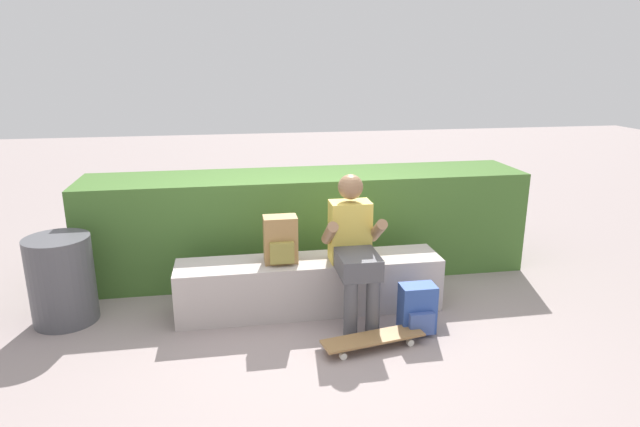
# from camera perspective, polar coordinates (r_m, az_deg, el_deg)

# --- Properties ---
(ground_plane) EXTENTS (24.00, 24.00, 0.00)m
(ground_plane) POSITION_cam_1_polar(r_m,az_deg,el_deg) (4.50, -0.36, -12.08)
(ground_plane) COLOR gray
(bench_main) EXTENTS (2.28, 0.45, 0.46)m
(bench_main) POSITION_cam_1_polar(r_m,az_deg,el_deg) (4.72, -1.08, -7.56)
(bench_main) COLOR #B5AAA5
(bench_main) RESTS_ON ground
(person_skater) EXTENTS (0.49, 0.62, 1.21)m
(person_skater) POSITION_cam_1_polar(r_m,az_deg,el_deg) (4.42, 3.59, -3.27)
(person_skater) COLOR gold
(person_skater) RESTS_ON ground
(skateboard_near_person) EXTENTS (0.82, 0.35, 0.09)m
(skateboard_near_person) POSITION_cam_1_polar(r_m,az_deg,el_deg) (4.22, 5.66, -13.08)
(skateboard_near_person) COLOR olive
(skateboard_near_person) RESTS_ON ground
(backpack_on_bench) EXTENTS (0.28, 0.23, 0.40)m
(backpack_on_bench) POSITION_cam_1_polar(r_m,az_deg,el_deg) (4.53, -4.20, -2.86)
(backpack_on_bench) COLOR #A37A47
(backpack_on_bench) RESTS_ON bench_main
(backpack_on_ground) EXTENTS (0.28, 0.23, 0.40)m
(backpack_on_ground) POSITION_cam_1_polar(r_m,az_deg,el_deg) (4.44, 10.30, -9.99)
(backpack_on_ground) COLOR #2D4C99
(backpack_on_ground) RESTS_ON ground
(hedge_row) EXTENTS (4.38, 0.79, 1.02)m
(hedge_row) POSITION_cam_1_polar(r_m,az_deg,el_deg) (5.48, -1.36, -1.01)
(hedge_row) COLOR #416A2C
(hedge_row) RESTS_ON ground
(trash_bin) EXTENTS (0.52, 0.52, 0.74)m
(trash_bin) POSITION_cam_1_polar(r_m,az_deg,el_deg) (4.95, -25.72, -6.36)
(trash_bin) COLOR #4C4C51
(trash_bin) RESTS_ON ground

